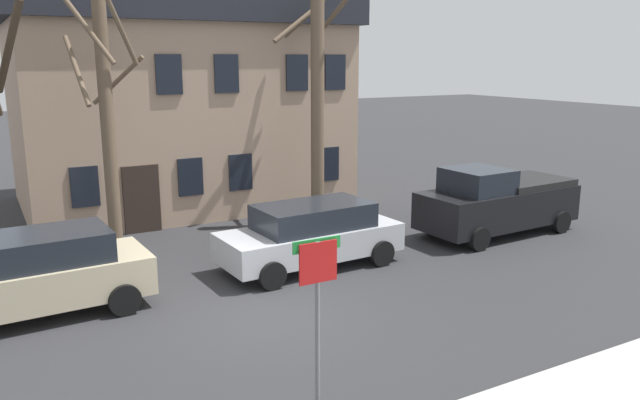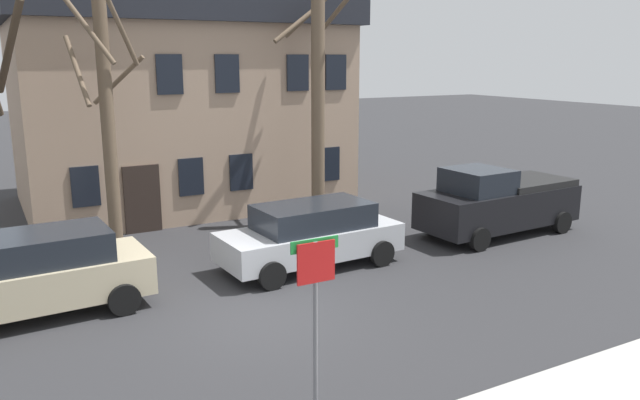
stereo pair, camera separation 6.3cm
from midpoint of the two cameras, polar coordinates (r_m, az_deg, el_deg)
The scene contains 8 objects.
ground_plane at distance 13.31m, azimuth -5.54°, elevation -10.63°, with size 120.00×120.00×0.00m, color #2D2D30.
building_main at distance 23.84m, azimuth -13.04°, elevation 9.89°, with size 11.47×8.09×8.23m.
tree_bare_far at distance 17.60m, azimuth -18.96°, elevation 6.84°, with size 2.18×2.19×7.09m.
tree_bare_end at distance 19.79m, azimuth -0.30°, elevation 9.27°, with size 2.79×2.42×8.05m.
car_beige_wagon at distance 14.33m, azimuth -24.59°, elevation -6.12°, with size 4.65×2.27×1.77m.
car_silver_wagon at distance 16.07m, azimuth -0.92°, elevation -3.12°, with size 4.81×2.28×1.66m.
pickup_truck_black at distance 19.75m, azimuth 15.75°, elevation -0.13°, with size 5.25×2.39×2.11m.
street_sign_pole at distance 9.06m, azimuth -0.42°, elevation -8.70°, with size 0.76×0.07×2.81m.
Camera 1 is at (-4.83, -11.22, 5.29)m, focal length 35.07 mm.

